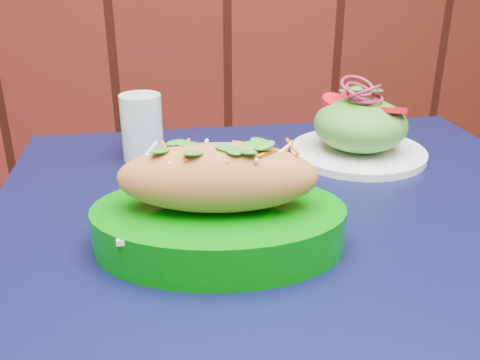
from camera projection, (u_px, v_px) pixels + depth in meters
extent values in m
cube|color=black|center=(302.00, 231.00, 0.68)|extent=(0.84, 0.84, 0.03)
cylinder|color=black|center=(92.00, 329.00, 1.08)|extent=(0.04, 0.04, 0.72)
cylinder|color=black|center=(399.00, 297.00, 1.18)|extent=(0.04, 0.04, 0.72)
cube|color=white|center=(219.00, 211.00, 0.60)|extent=(0.22, 0.12, 0.01)
ellipsoid|color=#BD743C|center=(218.00, 177.00, 0.58)|extent=(0.23, 0.11, 0.07)
cylinder|color=white|center=(358.00, 152.00, 0.88)|extent=(0.22, 0.22, 0.01)
ellipsoid|color=#4C992D|center=(360.00, 125.00, 0.86)|extent=(0.15, 0.15, 0.08)
cylinder|color=red|center=(394.00, 107.00, 0.83)|extent=(0.04, 0.04, 0.01)
cylinder|color=red|center=(335.00, 98.00, 0.87)|extent=(0.04, 0.04, 0.01)
cylinder|color=red|center=(353.00, 95.00, 0.89)|extent=(0.04, 0.04, 0.01)
torus|color=maroon|center=(363.00, 96.00, 0.85)|extent=(0.06, 0.06, 0.01)
torus|color=maroon|center=(363.00, 94.00, 0.84)|extent=(0.06, 0.06, 0.01)
torus|color=maroon|center=(363.00, 92.00, 0.84)|extent=(0.06, 0.06, 0.01)
torus|color=maroon|center=(363.00, 89.00, 0.84)|extent=(0.06, 0.06, 0.01)
torus|color=maroon|center=(364.00, 87.00, 0.84)|extent=(0.06, 0.06, 0.01)
torus|color=maroon|center=(364.00, 84.00, 0.84)|extent=(0.06, 0.06, 0.01)
cylinder|color=silver|center=(142.00, 127.00, 0.85)|extent=(0.07, 0.07, 0.11)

